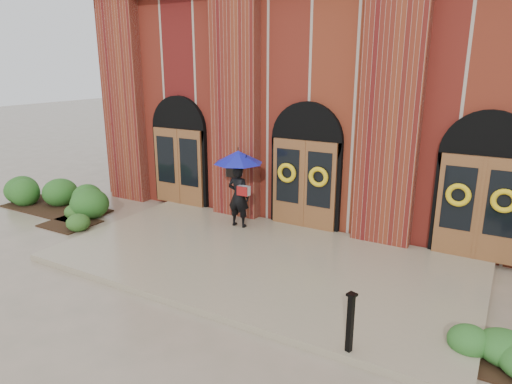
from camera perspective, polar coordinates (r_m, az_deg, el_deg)
The scene contains 8 objects.
ground at distance 11.12m, azimuth 0.00°, elevation -9.19°, with size 90.00×90.00×0.00m, color gray.
landing at distance 11.20m, azimuth 0.39°, elevation -8.56°, with size 10.00×5.30×0.15m, color gray.
church_building at distance 18.26m, azimuth 14.14°, elevation 11.63°, with size 16.20×12.53×7.00m.
man_with_umbrella at distance 12.81m, azimuth -2.21°, elevation 2.27°, with size 1.45×1.45×2.21m.
metal_post at distance 7.78m, azimuth 11.70°, elevation -15.55°, with size 0.18×0.18×1.04m.
hedge_wall_left at distance 16.51m, azimuth -23.91°, elevation -0.50°, with size 3.41×1.36×0.88m, color #24541C.
hedge_front_left at distance 14.85m, azimuth -22.30°, elevation -2.88°, with size 1.33×1.14×0.47m, color #2A521C.
hedge_front_right at distance 8.79m, azimuth 28.32°, elevation -16.82°, with size 1.36×1.16×0.48m, color #26571F.
Camera 1 is at (5.00, -8.73, 4.72)m, focal length 32.00 mm.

